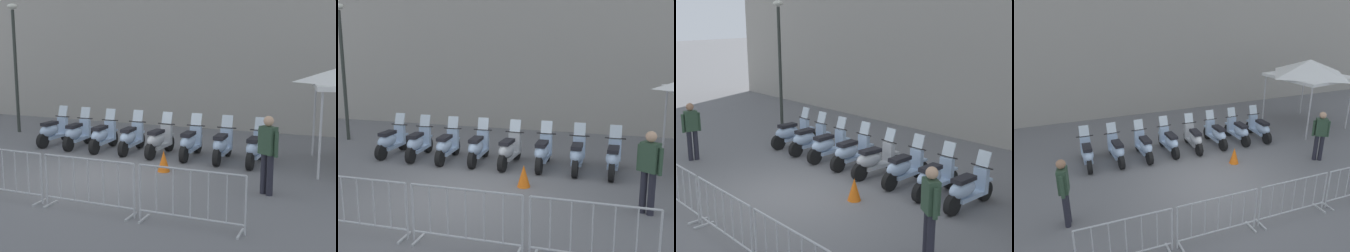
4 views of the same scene
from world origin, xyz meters
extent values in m
plane|color=slate|center=(0.00, 0.00, 0.00)|extent=(120.00, 120.00, 0.00)
cylinder|color=black|center=(-2.83, 3.63, 0.24)|extent=(0.22, 0.50, 0.48)
cylinder|color=black|center=(-3.03, 2.41, 0.24)|extent=(0.22, 0.50, 0.48)
cube|color=#A8C1E0|center=(-2.93, 3.02, 0.28)|extent=(0.42, 0.90, 0.10)
ellipsoid|color=#A8C1E0|center=(-2.98, 2.75, 0.52)|extent=(0.49, 0.89, 0.40)
cube|color=black|center=(-2.97, 2.78, 0.74)|extent=(0.37, 0.64, 0.10)
cube|color=#A8C1E0|center=(-2.86, 3.45, 0.55)|extent=(0.36, 0.19, 0.60)
cylinder|color=black|center=(-2.86, 3.45, 0.88)|extent=(0.56, 0.13, 0.04)
cube|color=silver|center=(-2.85, 3.50, 1.06)|extent=(0.34, 0.19, 0.35)
cube|color=#A8C1E0|center=(-2.83, 3.63, 0.51)|extent=(0.25, 0.35, 0.06)
cylinder|color=black|center=(-1.95, 3.46, 0.24)|extent=(0.18, 0.49, 0.48)
cylinder|color=black|center=(-2.05, 2.22, 0.24)|extent=(0.18, 0.49, 0.48)
cube|color=#A8C1E0|center=(-2.00, 2.84, 0.28)|extent=(0.35, 0.89, 0.10)
ellipsoid|color=#A8C1E0|center=(-2.02, 2.56, 0.52)|extent=(0.43, 0.87, 0.40)
cube|color=black|center=(-2.02, 2.59, 0.74)|extent=(0.33, 0.62, 0.10)
cube|color=#A8C1E0|center=(-1.97, 3.27, 0.55)|extent=(0.35, 0.17, 0.60)
cylinder|color=black|center=(-1.97, 3.27, 0.88)|extent=(0.56, 0.08, 0.04)
cube|color=silver|center=(-1.96, 3.32, 1.06)|extent=(0.33, 0.17, 0.35)
cube|color=#A8C1E0|center=(-1.95, 3.46, 0.51)|extent=(0.23, 0.34, 0.06)
cylinder|color=black|center=(-1.01, 3.30, 0.24)|extent=(0.18, 0.49, 0.48)
cylinder|color=black|center=(-1.12, 2.06, 0.24)|extent=(0.18, 0.49, 0.48)
cube|color=#A8C1E0|center=(-1.06, 2.68, 0.28)|extent=(0.36, 0.89, 0.10)
ellipsoid|color=#A8C1E0|center=(-1.09, 2.40, 0.52)|extent=(0.44, 0.87, 0.40)
cube|color=black|center=(-1.09, 2.43, 0.74)|extent=(0.33, 0.62, 0.10)
cube|color=#A8C1E0|center=(-1.02, 3.11, 0.55)|extent=(0.35, 0.17, 0.60)
cylinder|color=black|center=(-1.02, 3.11, 0.88)|extent=(0.56, 0.09, 0.04)
cube|color=silver|center=(-1.02, 3.16, 1.06)|extent=(0.33, 0.17, 0.35)
cube|color=#A8C1E0|center=(-1.01, 3.30, 0.51)|extent=(0.23, 0.34, 0.06)
cylinder|color=black|center=(-0.06, 3.22, 0.24)|extent=(0.18, 0.49, 0.48)
cylinder|color=black|center=(-0.18, 1.98, 0.24)|extent=(0.18, 0.49, 0.48)
cube|color=#A8C1E0|center=(-0.12, 2.60, 0.28)|extent=(0.36, 0.89, 0.10)
ellipsoid|color=#A8C1E0|center=(-0.14, 2.32, 0.52)|extent=(0.44, 0.87, 0.40)
cube|color=black|center=(-0.14, 2.35, 0.74)|extent=(0.34, 0.62, 0.10)
cube|color=#A8C1E0|center=(-0.08, 3.03, 0.55)|extent=(0.35, 0.17, 0.60)
cylinder|color=black|center=(-0.08, 3.03, 0.88)|extent=(0.56, 0.09, 0.04)
cube|color=silver|center=(-0.07, 3.08, 1.06)|extent=(0.33, 0.17, 0.35)
cube|color=#A8C1E0|center=(-0.06, 3.22, 0.51)|extent=(0.23, 0.34, 0.06)
cylinder|color=black|center=(0.94, 3.05, 0.24)|extent=(0.23, 0.50, 0.48)
cylinder|color=black|center=(0.70, 1.83, 0.24)|extent=(0.23, 0.50, 0.48)
cube|color=#B7BABC|center=(0.82, 2.44, 0.28)|extent=(0.45, 0.91, 0.10)
ellipsoid|color=#B7BABC|center=(0.76, 2.16, 0.52)|extent=(0.52, 0.89, 0.40)
cube|color=black|center=(0.77, 2.19, 0.74)|extent=(0.39, 0.64, 0.10)
cube|color=#B7BABC|center=(0.90, 2.86, 0.55)|extent=(0.36, 0.20, 0.60)
cylinder|color=black|center=(0.90, 2.86, 0.88)|extent=(0.56, 0.15, 0.04)
cube|color=silver|center=(0.91, 2.91, 1.06)|extent=(0.34, 0.20, 0.35)
cube|color=#B7BABC|center=(0.94, 3.05, 0.51)|extent=(0.26, 0.35, 0.06)
cylinder|color=black|center=(1.84, 2.98, 0.24)|extent=(0.20, 0.49, 0.48)
cylinder|color=black|center=(1.69, 1.75, 0.24)|extent=(0.20, 0.49, 0.48)
cube|color=#A8C1E0|center=(1.77, 2.37, 0.28)|extent=(0.39, 0.90, 0.10)
ellipsoid|color=#A8C1E0|center=(1.73, 2.09, 0.52)|extent=(0.46, 0.88, 0.40)
cube|color=black|center=(1.74, 2.12, 0.74)|extent=(0.35, 0.63, 0.10)
cube|color=#A8C1E0|center=(1.82, 2.80, 0.55)|extent=(0.35, 0.18, 0.60)
cylinder|color=black|center=(1.82, 2.80, 0.88)|extent=(0.56, 0.11, 0.04)
cube|color=silver|center=(1.83, 2.85, 1.06)|extent=(0.33, 0.18, 0.35)
cube|color=#A8C1E0|center=(1.84, 2.98, 0.51)|extent=(0.24, 0.34, 0.06)
cylinder|color=black|center=(2.78, 2.84, 0.24)|extent=(0.20, 0.49, 0.48)
cylinder|color=black|center=(2.63, 1.61, 0.24)|extent=(0.20, 0.49, 0.48)
cube|color=#A8C1E0|center=(2.70, 2.22, 0.28)|extent=(0.38, 0.89, 0.10)
ellipsoid|color=#A8C1E0|center=(2.67, 1.94, 0.52)|extent=(0.46, 0.88, 0.40)
cube|color=black|center=(2.68, 1.97, 0.74)|extent=(0.35, 0.63, 0.10)
cube|color=#A8C1E0|center=(2.76, 2.65, 0.55)|extent=(0.35, 0.18, 0.60)
cylinder|color=black|center=(2.76, 2.65, 0.88)|extent=(0.56, 0.10, 0.04)
cube|color=silver|center=(2.76, 2.70, 1.06)|extent=(0.33, 0.18, 0.35)
cube|color=#A8C1E0|center=(2.78, 2.84, 0.51)|extent=(0.24, 0.34, 0.06)
cylinder|color=black|center=(3.74, 2.65, 0.24)|extent=(0.22, 0.50, 0.48)
cylinder|color=black|center=(3.53, 1.43, 0.24)|extent=(0.22, 0.50, 0.48)
cube|color=#A8C1E0|center=(3.64, 2.04, 0.28)|extent=(0.42, 0.90, 0.10)
ellipsoid|color=#A8C1E0|center=(3.59, 1.76, 0.52)|extent=(0.50, 0.89, 0.40)
cube|color=black|center=(3.60, 1.79, 0.74)|extent=(0.38, 0.64, 0.10)
cube|color=#A8C1E0|center=(3.71, 2.47, 0.55)|extent=(0.36, 0.20, 0.60)
cylinder|color=black|center=(3.71, 2.47, 0.88)|extent=(0.56, 0.13, 0.04)
cube|color=silver|center=(3.72, 2.51, 1.06)|extent=(0.34, 0.19, 0.35)
cube|color=#A8C1E0|center=(3.74, 2.65, 0.51)|extent=(0.25, 0.35, 0.06)
cube|color=#B2B5B7|center=(-0.45, -2.26, 0.02)|extent=(0.10, 0.44, 0.04)
cylinder|color=#B2B5B7|center=(-0.38, -2.27, 0.53)|extent=(0.04, 0.04, 1.05)
cylinder|color=#B2B5B7|center=(-1.35, -2.13, 1.05)|extent=(1.96, 0.31, 0.04)
cylinder|color=#B2B5B7|center=(-1.35, -2.13, 0.18)|extent=(1.96, 0.31, 0.04)
cylinder|color=#B2B5B7|center=(-1.35, -2.13, 0.61)|extent=(0.02, 0.02, 0.87)
cylinder|color=#B2B5B7|center=(-1.03, -2.18, 0.61)|extent=(0.02, 0.02, 0.87)
cylinder|color=#B2B5B7|center=(-0.70, -2.22, 0.61)|extent=(0.02, 0.02, 0.87)
cube|color=#B2B5B7|center=(-0.18, -2.30, 0.02)|extent=(0.10, 0.44, 0.04)
cylinder|color=#B2B5B7|center=(-0.26, -2.29, 0.53)|extent=(0.04, 0.04, 1.05)
cylinder|color=#B2B5B7|center=(1.70, -2.56, 0.53)|extent=(0.04, 0.04, 1.05)
cylinder|color=#B2B5B7|center=(0.72, -2.42, 1.05)|extent=(1.96, 0.31, 0.04)
cylinder|color=#B2B5B7|center=(0.72, -2.42, 0.18)|extent=(1.96, 0.31, 0.04)
cylinder|color=#B2B5B7|center=(0.07, -2.33, 0.61)|extent=(0.02, 0.02, 0.87)
cylinder|color=#B2B5B7|center=(0.39, -2.38, 0.61)|extent=(0.02, 0.02, 0.87)
cylinder|color=#B2B5B7|center=(0.72, -2.42, 0.61)|extent=(0.02, 0.02, 0.87)
cylinder|color=#B2B5B7|center=(1.05, -2.47, 0.61)|extent=(0.02, 0.02, 0.87)
cylinder|color=#B2B5B7|center=(1.37, -2.51, 0.61)|extent=(0.02, 0.02, 0.87)
cylinder|color=#B2B5B7|center=(1.82, -2.57, 0.53)|extent=(0.04, 0.04, 1.05)
cylinder|color=#B2B5B7|center=(2.79, -2.71, 1.05)|extent=(1.96, 0.31, 0.04)
cylinder|color=#B2B5B7|center=(2.14, -2.62, 0.61)|extent=(0.02, 0.02, 0.87)
cylinder|color=#B2B5B7|center=(2.47, -2.66, 0.61)|extent=(0.02, 0.02, 0.87)
cylinder|color=#2D332D|center=(-5.37, 4.75, 2.26)|extent=(0.12, 0.12, 4.51)
ellipsoid|color=silver|center=(-5.37, 4.75, 4.63)|extent=(0.36, 0.36, 0.20)
cylinder|color=#23232D|center=(-4.23, -0.01, 0.45)|extent=(0.14, 0.14, 0.90)
cylinder|color=#23232D|center=(-4.17, 0.16, 0.45)|extent=(0.14, 0.14, 0.90)
cube|color=#2D4733|center=(-4.20, 0.08, 1.20)|extent=(0.32, 0.41, 0.60)
sphere|color=#9E7051|center=(-4.20, 0.08, 1.62)|extent=(0.22, 0.22, 0.22)
cylinder|color=#2D4733|center=(-4.27, -0.14, 1.15)|extent=(0.09, 0.09, 0.55)
cylinder|color=#2D4733|center=(-4.13, 0.30, 1.15)|extent=(0.09, 0.09, 0.55)
cylinder|color=#23232D|center=(3.96, -0.45, 0.45)|extent=(0.14, 0.14, 0.90)
cylinder|color=#23232D|center=(4.10, -0.56, 0.45)|extent=(0.14, 0.14, 0.90)
cube|color=#2D4733|center=(4.03, -0.51, 1.20)|extent=(0.42, 0.40, 0.60)
sphere|color=tan|center=(4.03, -0.51, 1.62)|extent=(0.22, 0.22, 0.22)
cylinder|color=#2D4733|center=(3.85, -0.36, 1.15)|extent=(0.09, 0.09, 0.55)
cylinder|color=#2D4733|center=(4.20, -0.65, 1.15)|extent=(0.09, 0.09, 0.55)
cone|color=orange|center=(1.39, 0.73, 0.28)|extent=(0.32, 0.32, 0.55)
camera|label=1|loc=(4.32, -10.21, 3.15)|focal=48.45mm
camera|label=2|loc=(2.31, -8.69, 3.44)|focal=43.86mm
camera|label=3|loc=(7.52, -7.13, 4.25)|focal=48.73mm
camera|label=4|loc=(-5.20, -7.18, 4.99)|focal=35.46mm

